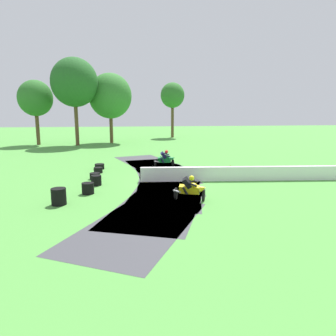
% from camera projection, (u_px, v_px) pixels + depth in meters
% --- Properties ---
extents(ground_plane, '(120.00, 120.00, 0.00)m').
position_uv_depth(ground_plane, '(168.00, 181.00, 19.80)').
color(ground_plane, '#4C933D').
extents(track_asphalt, '(7.37, 22.82, 0.01)m').
position_uv_depth(track_asphalt, '(157.00, 181.00, 19.76)').
color(track_asphalt, '#3D3D42').
rests_on(track_asphalt, ground).
extents(safety_barrier, '(12.92, 1.12, 0.90)m').
position_uv_depth(safety_barrier, '(243.00, 174.00, 19.93)').
color(safety_barrier, white).
rests_on(safety_barrier, ground).
extents(motorcycle_lead_yellow, '(1.67, 1.23, 1.42)m').
position_uv_depth(motorcycle_lead_yellow, '(191.00, 188.00, 15.54)').
color(motorcycle_lead_yellow, black).
rests_on(motorcycle_lead_yellow, ground).
extents(motorcycle_chase_green, '(1.68, 0.88, 1.43)m').
position_uv_depth(motorcycle_chase_green, '(165.00, 159.00, 24.42)').
color(motorcycle_chase_green, black).
rests_on(motorcycle_chase_green, ground).
extents(tire_stack_near, '(0.70, 0.70, 0.80)m').
position_uv_depth(tire_stack_near, '(59.00, 197.00, 14.94)').
color(tire_stack_near, black).
rests_on(tire_stack_near, ground).
extents(tire_stack_mid_a, '(0.64, 0.64, 0.60)m').
position_uv_depth(tire_stack_mid_a, '(88.00, 188.00, 16.87)').
color(tire_stack_mid_a, black).
rests_on(tire_stack_mid_a, ground).
extents(tire_stack_mid_b, '(0.61, 0.61, 0.60)m').
position_uv_depth(tire_stack_mid_b, '(96.00, 180.00, 18.72)').
color(tire_stack_mid_b, black).
rests_on(tire_stack_mid_b, ground).
extents(tire_stack_far, '(0.66, 0.66, 0.40)m').
position_uv_depth(tire_stack_far, '(95.00, 176.00, 20.40)').
color(tire_stack_far, black).
rests_on(tire_stack_far, ground).
extents(tire_stack_extra_a, '(0.61, 0.61, 0.40)m').
position_uv_depth(tire_stack_extra_a, '(98.00, 170.00, 22.31)').
color(tire_stack_extra_a, black).
rests_on(tire_stack_extra_a, ground).
extents(tire_stack_extra_b, '(0.70, 0.70, 0.40)m').
position_uv_depth(tire_stack_extra_b, '(100.00, 166.00, 23.71)').
color(tire_stack_extra_b, black).
rests_on(tire_stack_extra_b, ground).
extents(traffic_cone, '(0.28, 0.28, 0.44)m').
position_uv_depth(traffic_cone, '(230.00, 168.00, 23.10)').
color(traffic_cone, orange).
rests_on(traffic_cone, ground).
extents(tree_far_left, '(5.47, 5.47, 8.92)m').
position_uv_depth(tree_far_left, '(110.00, 96.00, 40.45)').
color(tree_far_left, brown).
rests_on(tree_far_left, ground).
extents(tree_far_right, '(4.14, 4.14, 7.88)m').
position_uv_depth(tree_far_right, '(35.00, 98.00, 38.39)').
color(tree_far_right, brown).
rests_on(tree_far_right, ground).
extents(tree_mid_rise, '(3.64, 3.64, 8.35)m').
position_uv_depth(tree_mid_rise, '(172.00, 96.00, 48.18)').
color(tree_mid_rise, brown).
rests_on(tree_mid_rise, ground).
extents(tree_behind_barrier, '(5.52, 5.52, 10.43)m').
position_uv_depth(tree_behind_barrier, '(74.00, 83.00, 37.51)').
color(tree_behind_barrier, brown).
rests_on(tree_behind_barrier, ground).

